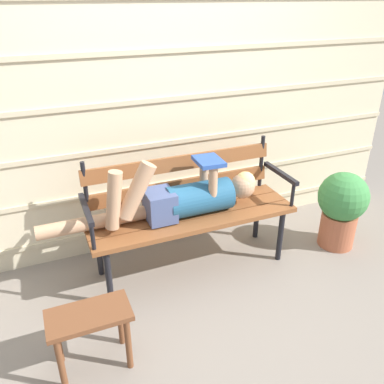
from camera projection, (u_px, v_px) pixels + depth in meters
ground_plane at (201, 280)px, 3.03m from camera, size 12.00×12.00×0.00m
house_siding at (166, 98)px, 3.07m from camera, size 4.41×0.08×2.45m
park_bench at (189, 205)px, 3.01m from camera, size 1.56×0.48×0.92m
reclining_person at (182, 198)px, 2.88m from camera, size 1.61×0.26×0.50m
footstool at (90, 325)px, 2.22m from camera, size 0.46×0.24×0.39m
potted_plant at (341, 206)px, 3.30m from camera, size 0.41×0.41×0.66m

